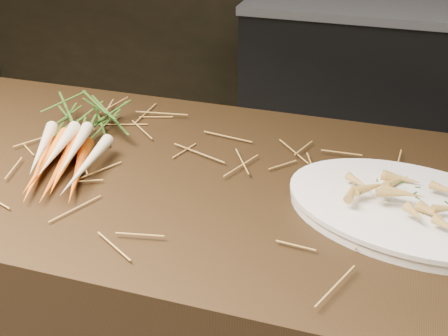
# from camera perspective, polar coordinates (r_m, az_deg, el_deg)

# --- Properties ---
(back_counter) EXTENTS (1.82, 0.62, 0.84)m
(back_counter) POSITION_cam_1_polar(r_m,az_deg,el_deg) (2.98, 20.09, 7.35)
(back_counter) COLOR black
(back_counter) RESTS_ON ground
(straw_bedding) EXTENTS (1.40, 0.60, 0.02)m
(straw_bedding) POSITION_cam_1_polar(r_m,az_deg,el_deg) (1.07, 8.95, -2.15)
(straw_bedding) COLOR #A97230
(straw_bedding) RESTS_ON main_counter
(root_veg_bunch) EXTENTS (0.25, 0.45, 0.08)m
(root_veg_bunch) POSITION_cam_1_polar(r_m,az_deg,el_deg) (1.24, -14.99, 3.46)
(root_veg_bunch) COLOR #D75F0E
(root_veg_bunch) RESTS_ON main_counter
(serving_platter) EXTENTS (0.48, 0.36, 0.02)m
(serving_platter) POSITION_cam_1_polar(r_m,az_deg,el_deg) (1.04, 18.26, -4.22)
(serving_platter) COLOR white
(serving_platter) RESTS_ON main_counter
(roasted_veg_heap) EXTENTS (0.24, 0.19, 0.05)m
(roasted_veg_heap) POSITION_cam_1_polar(r_m,az_deg,el_deg) (1.02, 18.56, -2.57)
(roasted_veg_heap) COLOR #A27030
(roasted_veg_heap) RESTS_ON serving_platter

